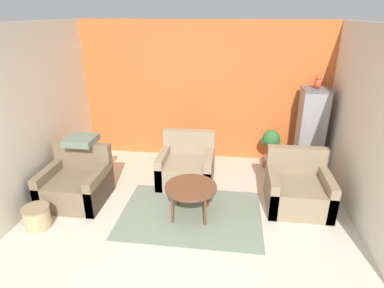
{
  "coord_description": "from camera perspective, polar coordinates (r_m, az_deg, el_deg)",
  "views": [
    {
      "loc": [
        0.55,
        -2.65,
        2.64
      ],
      "look_at": [
        0.0,
        1.54,
        0.88
      ],
      "focal_mm": 30.0,
      "sensor_mm": 36.0,
      "label": 1
    }
  ],
  "objects": [
    {
      "name": "wall_back_accent",
      "position": [
        5.96,
        2.01,
        9.16
      ],
      "size": [
        4.59,
        0.06,
        2.51
      ],
      "color": "orange",
      "rests_on": "ground_plane"
    },
    {
      "name": "throw_pillow",
      "position": [
        5.1,
        -19.15,
        0.64
      ],
      "size": [
        0.43,
        0.43,
        0.1
      ],
      "color": "slate",
      "rests_on": "armchair_left"
    },
    {
      "name": "potted_plant",
      "position": [
        5.89,
        13.79,
        -0.07
      ],
      "size": [
        0.33,
        0.3,
        0.71
      ],
      "color": "brown",
      "rests_on": "ground_plane"
    },
    {
      "name": "wicker_basket",
      "position": [
        4.73,
        -25.85,
        -11.53
      ],
      "size": [
        0.34,
        0.34,
        0.3
      ],
      "color": "tan",
      "rests_on": "ground_plane"
    },
    {
      "name": "armchair_right",
      "position": [
        4.91,
        18.25,
        -7.7
      ],
      "size": [
        0.87,
        0.84,
        0.79
      ],
      "color": "#8E7A5B",
      "rests_on": "ground_plane"
    },
    {
      "name": "coffee_table",
      "position": [
        4.37,
        -0.2,
        -7.96
      ],
      "size": [
        0.7,
        0.7,
        0.46
      ],
      "color": "brown",
      "rests_on": "ground_plane"
    },
    {
      "name": "area_rug",
      "position": [
        4.59,
        -0.2,
        -12.39
      ],
      "size": [
        1.94,
        1.39,
        0.01
      ],
      "color": "gray",
      "rests_on": "ground_plane"
    },
    {
      "name": "wall_right",
      "position": [
        4.73,
        28.35,
        2.83
      ],
      "size": [
        0.06,
        3.09,
        2.51
      ],
      "color": "beige",
      "rests_on": "ground_plane"
    },
    {
      "name": "armchair_left",
      "position": [
        5.1,
        -19.8,
        -6.76
      ],
      "size": [
        0.87,
        0.84,
        0.79
      ],
      "color": "#7A664C",
      "rests_on": "ground_plane"
    },
    {
      "name": "wall_left",
      "position": [
        5.24,
        -25.49,
        5.06
      ],
      "size": [
        0.06,
        3.09,
        2.51
      ],
      "color": "beige",
      "rests_on": "ground_plane"
    },
    {
      "name": "parrot",
      "position": [
        5.65,
        21.46,
        10.22
      ],
      "size": [
        0.11,
        0.2,
        0.23
      ],
      "color": "#D14C2D",
      "rests_on": "birdcage"
    },
    {
      "name": "birdcage",
      "position": [
        5.87,
        20.29,
        2.11
      ],
      "size": [
        0.46,
        0.46,
        1.47
      ],
      "color": "slate",
      "rests_on": "ground_plane"
    },
    {
      "name": "ground_plane",
      "position": [
        3.78,
        -3.31,
        -21.76
      ],
      "size": [
        20.0,
        20.0,
        0.0
      ],
      "primitive_type": "plane",
      "color": "beige",
      "rests_on": "ground"
    },
    {
      "name": "armchair_middle",
      "position": [
        5.3,
        -0.96,
        -4.12
      ],
      "size": [
        0.87,
        0.84,
        0.79
      ],
      "color": "#9E896B",
      "rests_on": "ground_plane"
    }
  ]
}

